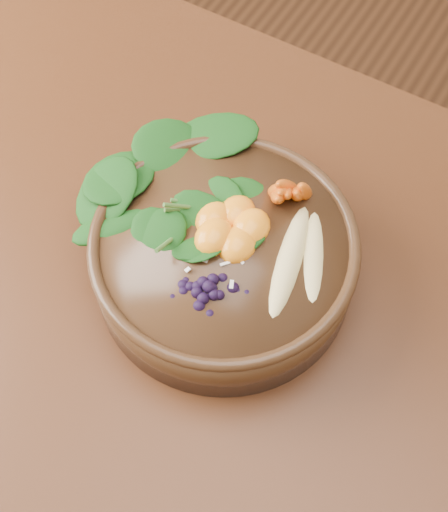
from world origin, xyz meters
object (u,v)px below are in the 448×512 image
(kale_heap, at_px, (200,176))
(banana_halves, at_px, (303,251))
(carrot_cluster, at_px, (292,174))
(blueberry_pile, at_px, (210,281))
(dining_table, at_px, (322,393))
(stoneware_bowl, at_px, (224,260))
(mandarin_cluster, at_px, (231,220))

(kale_heap, height_order, banana_halves, kale_heap)
(carrot_cluster, bearing_deg, blueberry_pile, -109.55)
(dining_table, distance_m, banana_halves, 0.22)
(stoneware_bowl, height_order, carrot_cluster, carrot_cluster)
(kale_heap, height_order, blueberry_pile, kale_heap)
(kale_heap, xyz_separation_m, carrot_cluster, (0.10, 0.05, 0.02))
(blueberry_pile, bearing_deg, mandarin_cluster, 104.86)
(dining_table, xyz_separation_m, banana_halves, (-0.08, 0.07, 0.19))
(banana_halves, height_order, mandarin_cluster, mandarin_cluster)
(mandarin_cluster, distance_m, blueberry_pile, 0.09)
(kale_heap, bearing_deg, carrot_cluster, 24.64)
(carrot_cluster, xyz_separation_m, blueberry_pile, (-0.02, -0.16, -0.02))
(blueberry_pile, bearing_deg, stoneware_bowl, 106.99)
(mandarin_cluster, bearing_deg, kale_heap, 152.35)
(stoneware_bowl, height_order, kale_heap, kale_heap)
(dining_table, distance_m, mandarin_cluster, 0.27)
(kale_heap, distance_m, carrot_cluster, 0.11)
(mandarin_cluster, bearing_deg, blueberry_pile, -75.14)
(stoneware_bowl, xyz_separation_m, blueberry_pile, (0.02, -0.06, 0.06))
(dining_table, relative_size, stoneware_bowl, 5.02)
(mandarin_cluster, bearing_deg, banana_halves, 4.38)
(kale_heap, height_order, carrot_cluster, carrot_cluster)
(stoneware_bowl, relative_size, blueberry_pile, 2.16)
(dining_table, bearing_deg, stoneware_bowl, 166.95)
(kale_heap, bearing_deg, mandarin_cluster, -27.65)
(banana_halves, distance_m, mandarin_cluster, 0.09)
(banana_halves, xyz_separation_m, blueberry_pile, (-0.07, -0.09, 0.01))
(dining_table, bearing_deg, banana_halves, 141.47)
(banana_halves, bearing_deg, carrot_cluster, 113.06)
(dining_table, xyz_separation_m, mandarin_cluster, (-0.17, 0.06, 0.20))
(kale_heap, relative_size, mandarin_cluster, 2.07)
(carrot_cluster, height_order, banana_halves, carrot_cluster)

